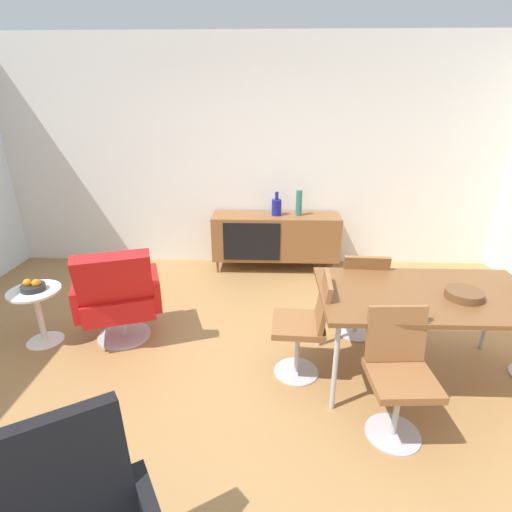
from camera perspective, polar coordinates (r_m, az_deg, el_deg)
ground_plane at (r=3.21m, az=-2.35°, el=-18.24°), size 8.32×8.32×0.00m
wall_back at (r=5.10m, az=-0.49°, el=14.31°), size 6.80×0.12×2.80m
sideboard at (r=5.02m, az=2.87°, el=2.88°), size 1.60×0.45×0.72m
vase_cobalt at (r=4.91m, az=6.27°, el=7.69°), size 0.08×0.08×0.32m
vase_sculptural_dark at (r=4.91m, az=3.01°, el=7.18°), size 0.12×0.12×0.29m
dining_table at (r=3.19m, az=23.74°, el=-5.60°), size 1.60×0.90×0.74m
wooden_bowl_on_table at (r=3.18m, az=28.05°, el=-4.96°), size 0.26×0.26×0.06m
dining_chair_near_window at (r=3.08m, az=7.34°, el=-9.61°), size 0.45×0.42×0.86m
dining_chair_back_left at (r=3.65m, az=14.98°, el=-4.89°), size 0.42×0.45×0.86m
dining_chair_front_left at (r=2.74m, az=20.07°, el=-15.39°), size 0.42×0.44×0.86m
lounge_chair_red at (r=3.67m, az=-19.45°, el=-5.36°), size 0.84×0.81×0.95m
side_table_round at (r=4.02m, az=-29.12°, el=-6.87°), size 0.44×0.44×0.52m
fruit_bowl at (r=3.93m, az=-29.75°, el=-3.85°), size 0.20×0.20×0.11m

